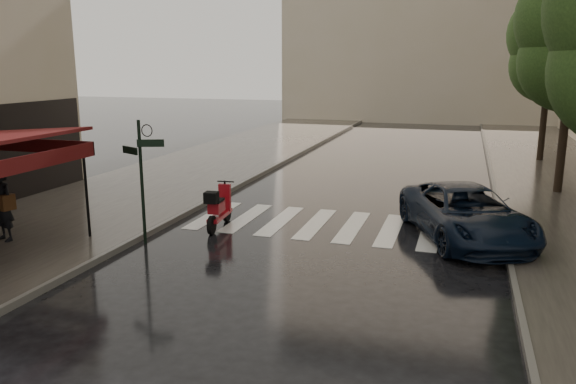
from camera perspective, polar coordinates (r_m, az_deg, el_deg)
The scene contains 10 objects.
ground at distance 11.67m, azimuth -16.95°, elevation -9.88°, with size 120.00×120.00×0.00m, color black.
sidewalk_near at distance 23.83m, azimuth -9.79°, elevation 2.13°, with size 6.00×60.00×0.12m, color #38332D.
curb_near at distance 22.61m, azimuth -2.89°, elevation 1.77°, with size 0.12×60.00×0.16m, color #595651.
curb_far at distance 21.28m, azimuth 20.21°, elevation 0.29°, with size 0.12×60.00×0.16m, color #595651.
crosswalk at distance 15.79m, azimuth 4.67°, elevation -3.37°, with size 7.85×3.20×0.01m.
signpost at distance 14.20m, azimuth -14.66°, elevation 2.00°, with size 1.17×0.29×3.10m.
tree_mid at distance 21.09m, azimuth 27.15°, elevation 14.71°, with size 3.80×3.80×8.34m.
tree_far at distance 28.04m, azimuth 25.20°, elevation 13.79°, with size 3.80×3.80×8.16m.
scooter at distance 15.44m, azimuth -7.06°, elevation -1.68°, with size 0.55×1.82×1.19m.
parked_car at distance 15.05m, azimuth 17.61°, elevation -2.07°, with size 2.28×4.94×1.37m, color black.
Camera 1 is at (6.28, -8.81, 4.38)m, focal length 35.00 mm.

